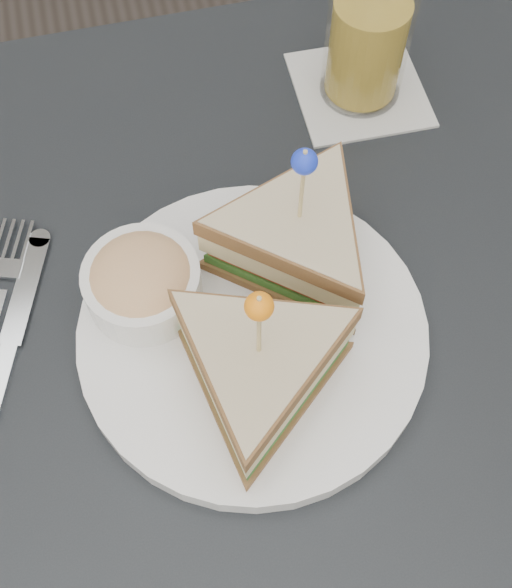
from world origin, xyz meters
name	(u,v)px	position (x,y,z in m)	size (l,w,h in m)	color
ground_plane	(252,516)	(0.00, 0.00, 0.00)	(3.50, 3.50, 0.00)	#3F3833
table	(248,368)	(0.00, 0.00, 0.67)	(0.80, 0.80, 0.75)	black
plate_meal	(259,307)	(0.01, 0.00, 0.80)	(0.34, 0.34, 0.17)	white
cutlery_knife	(13,336)	(-0.19, 0.04, 0.75)	(0.08, 0.19, 0.01)	white
drink_set	(368,35)	(0.18, 0.24, 0.82)	(0.13, 0.13, 0.16)	silver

